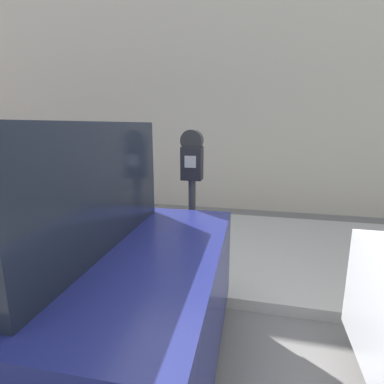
{
  "coord_description": "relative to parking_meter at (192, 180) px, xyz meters",
  "views": [
    {
      "loc": [
        1.07,
        -1.83,
        1.77
      ],
      "look_at": [
        0.41,
        0.97,
        1.12
      ],
      "focal_mm": 28.0,
      "sensor_mm": 36.0,
      "label": 1
    }
  ],
  "objects": [
    {
      "name": "building_facade",
      "position": [
        -0.41,
        3.59,
        2.12
      ],
      "size": [
        24.0,
        0.3,
        6.73
      ],
      "color": "beige",
      "rests_on": "ground_plane"
    },
    {
      "name": "parking_meter",
      "position": [
        0.0,
        0.0,
        0.0
      ],
      "size": [
        0.21,
        0.15,
        1.6
      ],
      "color": "#2D2D30",
      "rests_on": "sidewalk"
    },
    {
      "name": "sidewalk",
      "position": [
        -0.41,
        1.23,
        -1.18
      ],
      "size": [
        24.0,
        2.8,
        0.12
      ],
      "color": "#ADAAA3",
      "rests_on": "ground_plane"
    },
    {
      "name": "ground_plane",
      "position": [
        -0.41,
        -0.97,
        -1.24
      ],
      "size": [
        60.0,
        60.0,
        0.0
      ],
      "primitive_type": "plane",
      "color": "slate"
    }
  ]
}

